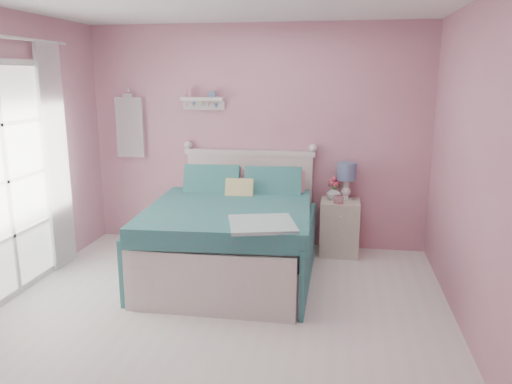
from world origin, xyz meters
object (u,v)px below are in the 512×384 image
(vase, at_px, (334,193))
(teacup, at_px, (339,200))
(bed, at_px, (233,236))
(table_lamp, at_px, (347,174))
(nightstand, at_px, (339,227))

(vase, height_order, teacup, vase)
(bed, xyz_separation_m, table_lamp, (1.14, 0.84, 0.53))
(vase, distance_m, teacup, 0.18)
(nightstand, bearing_deg, teacup, -100.60)
(bed, height_order, vase, bed)
(bed, relative_size, vase, 12.07)
(bed, xyz_separation_m, vase, (1.00, 0.82, 0.31))
(nightstand, height_order, table_lamp, table_lamp)
(vase, bearing_deg, table_lamp, 7.56)
(table_lamp, relative_size, vase, 2.54)
(table_lamp, xyz_separation_m, teacup, (-0.08, -0.19, -0.26))
(bed, bearing_deg, nightstand, 31.94)
(nightstand, relative_size, vase, 3.72)
(table_lamp, bearing_deg, nightstand, -129.84)
(bed, xyz_separation_m, teacup, (1.06, 0.65, 0.27))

